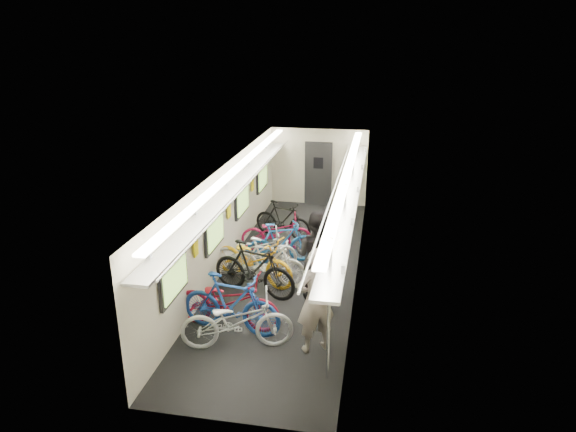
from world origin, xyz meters
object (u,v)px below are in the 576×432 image
at_px(backpack, 327,275).
at_px(passenger_near, 316,301).
at_px(passenger_mid, 316,256).
at_px(bicycle_0, 237,321).
at_px(bicycle_1, 231,304).

bearing_deg(backpack, passenger_near, -138.25).
xyz_separation_m(passenger_near, backpack, (0.15, 0.31, 0.34)).
bearing_deg(passenger_mid, bicycle_0, 77.93).
relative_size(passenger_mid, backpack, 4.95).
height_order(bicycle_0, passenger_near, passenger_near).
bearing_deg(bicycle_1, passenger_mid, -31.86).
bearing_deg(bicycle_1, backpack, -80.27).
xyz_separation_m(passenger_mid, backpack, (0.39, -1.51, 0.34)).
distance_m(bicycle_1, passenger_mid, 2.06).
relative_size(bicycle_1, passenger_near, 1.01).
height_order(bicycle_0, backpack, backpack).
bearing_deg(backpack, bicycle_1, 158.91).
bearing_deg(passenger_near, passenger_mid, -114.94).
relative_size(bicycle_0, passenger_near, 1.02).
height_order(bicycle_0, passenger_mid, passenger_mid).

